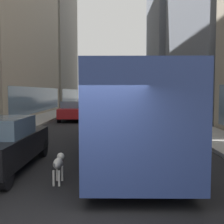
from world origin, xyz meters
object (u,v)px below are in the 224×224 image
object	(u,v)px
car_white_van	(119,103)
car_black_suv	(1,143)
car_red_coupe	(74,111)
dalmatian_dog	(58,163)
transit_bus	(130,107)
car_silver_sedan	(122,111)
car_grey_wagon	(103,102)
car_yellow_taxi	(127,101)

from	to	relation	value
car_white_van	car_black_suv	bearing A→B (deg)	-97.12
car_red_coupe	dalmatian_dog	distance (m)	15.97
transit_bus	car_white_van	xyz separation A→B (m)	(0.00, 29.24, -0.96)
car_silver_sedan	car_grey_wagon	bearing A→B (deg)	97.18
dalmatian_dog	car_white_van	bearing A→B (deg)	86.45
car_red_coupe	car_yellow_taxi	size ratio (longest dim) A/B	1.01
car_white_van	car_red_coupe	distance (m)	17.76
car_white_van	car_grey_wagon	world-z (taller)	same
car_yellow_taxi	transit_bus	bearing A→B (deg)	-92.41
car_red_coupe	car_yellow_taxi	distance (m)	26.72
car_grey_wagon	dalmatian_dog	distance (m)	34.27
car_white_van	car_grey_wagon	bearing A→B (deg)	154.93
car_red_coupe	dalmatian_dog	xyz separation A→B (m)	(1.94, -15.85, -0.31)
car_white_van	car_silver_sedan	size ratio (longest dim) A/B	0.92
car_white_van	car_silver_sedan	distance (m)	17.94
car_grey_wagon	dalmatian_dog	xyz separation A→B (m)	(0.34, -34.27, -0.31)
car_white_van	transit_bus	bearing A→B (deg)	-90.00
car_black_suv	car_red_coupe	size ratio (longest dim) A/B	0.93
car_red_coupe	dalmatian_dog	world-z (taller)	car_red_coupe
car_silver_sedan	car_grey_wagon	xyz separation A→B (m)	(-2.40, 19.06, 0.00)
car_white_van	dalmatian_dog	bearing A→B (deg)	-93.55
car_black_suv	car_white_van	xyz separation A→B (m)	(4.00, 32.02, -0.00)
car_yellow_taxi	dalmatian_dog	distance (m)	42.13
car_black_suv	car_yellow_taxi	bearing A→B (deg)	82.19
transit_bus	dalmatian_dog	size ratio (longest dim) A/B	11.98
car_red_coupe	car_grey_wagon	xyz separation A→B (m)	(1.60, 18.43, -0.00)
car_black_suv	car_red_coupe	xyz separation A→B (m)	(-0.00, 14.72, 0.00)
transit_bus	car_grey_wagon	world-z (taller)	transit_bus
dalmatian_dog	car_black_suv	bearing A→B (deg)	149.89
transit_bus	dalmatian_dog	distance (m)	4.59
car_black_suv	car_white_van	bearing A→B (deg)	82.88
car_white_van	car_yellow_taxi	xyz separation A→B (m)	(1.60, 8.82, 0.00)
car_grey_wagon	dalmatian_dog	world-z (taller)	car_grey_wagon
car_white_van	dalmatian_dog	distance (m)	33.21
car_yellow_taxi	car_red_coupe	bearing A→B (deg)	-102.10
car_silver_sedan	car_yellow_taxi	bearing A→B (deg)	86.58
transit_bus	dalmatian_dog	bearing A→B (deg)	-117.75
car_silver_sedan	car_grey_wagon	distance (m)	19.21
car_white_van	car_grey_wagon	xyz separation A→B (m)	(-2.40, 1.12, 0.00)
car_black_suv	car_silver_sedan	size ratio (longest dim) A/B	0.97
car_yellow_taxi	car_silver_sedan	bearing A→B (deg)	-93.42
transit_bus	car_silver_sedan	distance (m)	11.34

